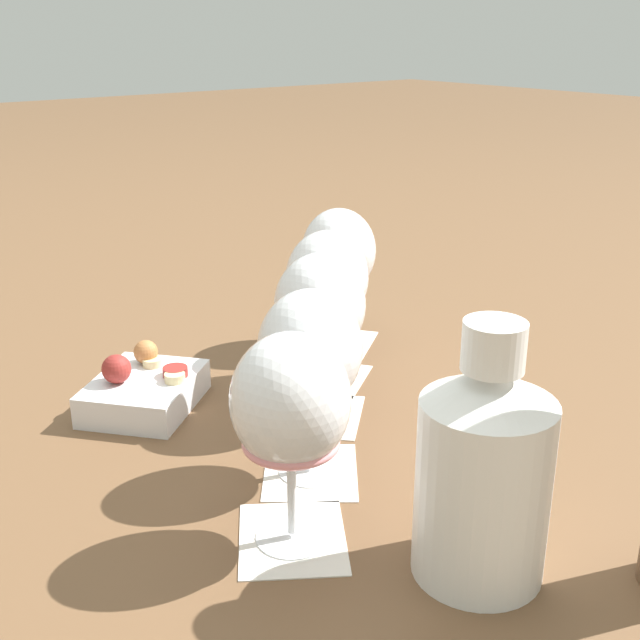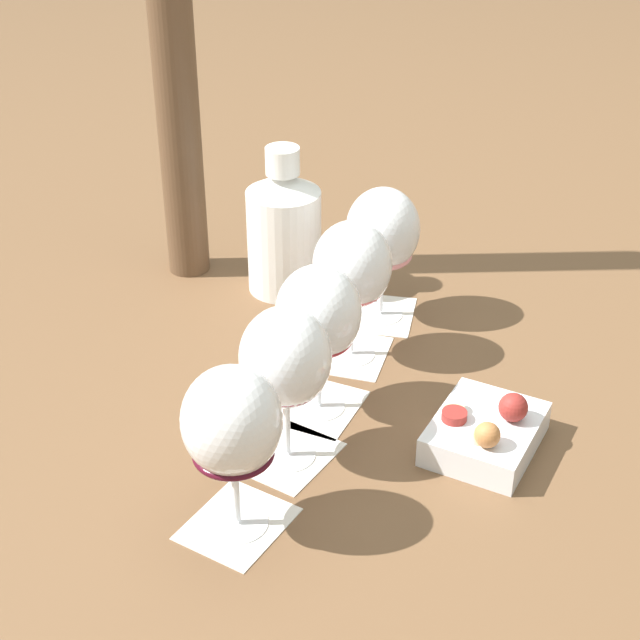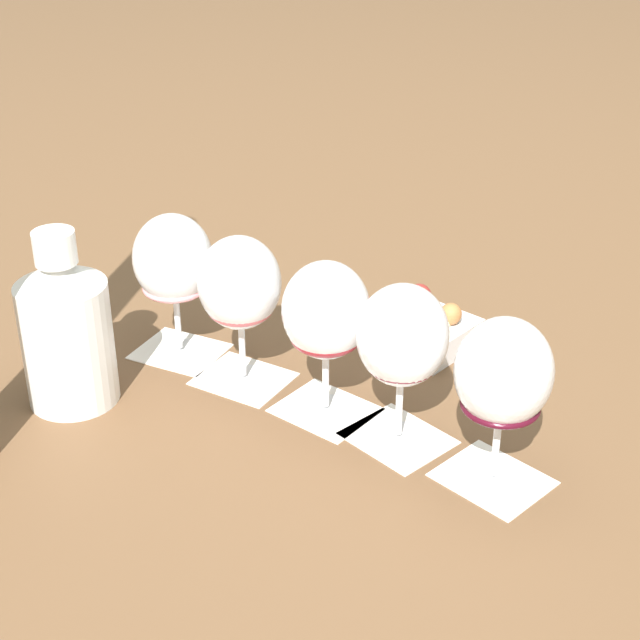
{
  "view_description": "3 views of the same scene",
  "coord_description": "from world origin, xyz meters",
  "px_view_note": "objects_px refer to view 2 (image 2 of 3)",
  "views": [
    {
      "loc": [
        -0.63,
        0.49,
        0.42
      ],
      "look_at": [
        0.0,
        -0.0,
        0.12
      ],
      "focal_mm": 45.0,
      "sensor_mm": 36.0,
      "label": 1
    },
    {
      "loc": [
        0.89,
        -0.36,
        0.7
      ],
      "look_at": [
        0.0,
        -0.0,
        0.12
      ],
      "focal_mm": 55.0,
      "sensor_mm": 36.0,
      "label": 2
    },
    {
      "loc": [
        -0.13,
        -0.95,
        0.63
      ],
      "look_at": [
        0.0,
        -0.0,
        0.12
      ],
      "focal_mm": 55.0,
      "sensor_mm": 36.0,
      "label": 3
    }
  ],
  "objects_px": {
    "wine_glass_2": "(318,318)",
    "snack_dish": "(486,432)",
    "wine_glass_0": "(383,234)",
    "wine_glass_4": "(232,426)",
    "ceramic_vase": "(284,229)",
    "wine_glass_3": "(285,363)",
    "wine_glass_1": "(352,270)",
    "umbrella_pole": "(172,32)"
  },
  "relations": [
    {
      "from": "ceramic_vase",
      "to": "umbrella_pole",
      "type": "xyz_separation_m",
      "value": [
        -0.11,
        -0.11,
        0.26
      ]
    },
    {
      "from": "wine_glass_0",
      "to": "ceramic_vase",
      "type": "height_order",
      "value": "ceramic_vase"
    },
    {
      "from": "ceramic_vase",
      "to": "wine_glass_1",
      "type": "bearing_deg",
      "value": 4.49
    },
    {
      "from": "wine_glass_3",
      "to": "ceramic_vase",
      "type": "relative_size",
      "value": 0.87
    },
    {
      "from": "wine_glass_1",
      "to": "wine_glass_4",
      "type": "distance_m",
      "value": 0.34
    },
    {
      "from": "wine_glass_4",
      "to": "snack_dish",
      "type": "bearing_deg",
      "value": 92.63
    },
    {
      "from": "wine_glass_1",
      "to": "umbrella_pole",
      "type": "distance_m",
      "value": 0.41
    },
    {
      "from": "wine_glass_1",
      "to": "wine_glass_4",
      "type": "relative_size",
      "value": 1.0
    },
    {
      "from": "wine_glass_0",
      "to": "ceramic_vase",
      "type": "xyz_separation_m",
      "value": [
        -0.12,
        -0.09,
        -0.03
      ]
    },
    {
      "from": "ceramic_vase",
      "to": "wine_glass_3",
      "type": "bearing_deg",
      "value": -20.07
    },
    {
      "from": "wine_glass_2",
      "to": "snack_dish",
      "type": "height_order",
      "value": "wine_glass_2"
    },
    {
      "from": "wine_glass_0",
      "to": "wine_glass_3",
      "type": "bearing_deg",
      "value": -43.45
    },
    {
      "from": "wine_glass_2",
      "to": "ceramic_vase",
      "type": "distance_m",
      "value": 0.3
    },
    {
      "from": "umbrella_pole",
      "to": "wine_glass_2",
      "type": "bearing_deg",
      "value": 6.66
    },
    {
      "from": "wine_glass_0",
      "to": "snack_dish",
      "type": "relative_size",
      "value": 1.06
    },
    {
      "from": "wine_glass_0",
      "to": "wine_glass_4",
      "type": "distance_m",
      "value": 0.45
    },
    {
      "from": "wine_glass_0",
      "to": "wine_glass_2",
      "type": "distance_m",
      "value": 0.23
    },
    {
      "from": "snack_dish",
      "to": "wine_glass_0",
      "type": "bearing_deg",
      "value": 177.31
    },
    {
      "from": "ceramic_vase",
      "to": "wine_glass_2",
      "type": "bearing_deg",
      "value": -12.77
    },
    {
      "from": "wine_glass_1",
      "to": "snack_dish",
      "type": "distance_m",
      "value": 0.26
    },
    {
      "from": "umbrella_pole",
      "to": "wine_glass_4",
      "type": "bearing_deg",
      "value": -10.79
    },
    {
      "from": "wine_glass_0",
      "to": "umbrella_pole",
      "type": "relative_size",
      "value": 0.26
    },
    {
      "from": "wine_glass_1",
      "to": "snack_dish",
      "type": "bearing_deg",
      "value": 15.28
    },
    {
      "from": "ceramic_vase",
      "to": "umbrella_pole",
      "type": "relative_size",
      "value": 0.3
    },
    {
      "from": "wine_glass_0",
      "to": "wine_glass_4",
      "type": "height_order",
      "value": "same"
    },
    {
      "from": "wine_glass_0",
      "to": "wine_glass_4",
      "type": "bearing_deg",
      "value": -44.06
    },
    {
      "from": "wine_glass_2",
      "to": "wine_glass_4",
      "type": "bearing_deg",
      "value": -44.44
    },
    {
      "from": "wine_glass_2",
      "to": "wine_glass_3",
      "type": "distance_m",
      "value": 0.1
    },
    {
      "from": "wine_glass_1",
      "to": "ceramic_vase",
      "type": "xyz_separation_m",
      "value": [
        -0.2,
        -0.02,
        -0.03
      ]
    },
    {
      "from": "wine_glass_3",
      "to": "umbrella_pole",
      "type": "bearing_deg",
      "value": 177.57
    },
    {
      "from": "ceramic_vase",
      "to": "wine_glass_4",
      "type": "bearing_deg",
      "value": -26.07
    },
    {
      "from": "wine_glass_0",
      "to": "snack_dish",
      "type": "height_order",
      "value": "wine_glass_0"
    },
    {
      "from": "umbrella_pole",
      "to": "wine_glass_0",
      "type": "bearing_deg",
      "value": 41.55
    },
    {
      "from": "wine_glass_1",
      "to": "wine_glass_3",
      "type": "distance_m",
      "value": 0.22
    },
    {
      "from": "wine_glass_2",
      "to": "wine_glass_3",
      "type": "bearing_deg",
      "value": -42.84
    },
    {
      "from": "wine_glass_1",
      "to": "wine_glass_3",
      "type": "xyz_separation_m",
      "value": [
        0.16,
        -0.15,
        -0.0
      ]
    },
    {
      "from": "wine_glass_3",
      "to": "wine_glass_0",
      "type": "bearing_deg",
      "value": 136.55
    },
    {
      "from": "wine_glass_0",
      "to": "umbrella_pole",
      "type": "bearing_deg",
      "value": -138.45
    },
    {
      "from": "wine_glass_4",
      "to": "ceramic_vase",
      "type": "xyz_separation_m",
      "value": [
        -0.45,
        0.22,
        -0.03
      ]
    },
    {
      "from": "wine_glass_1",
      "to": "wine_glass_2",
      "type": "relative_size",
      "value": 1.0
    },
    {
      "from": "wine_glass_3",
      "to": "wine_glass_1",
      "type": "bearing_deg",
      "value": 137.54
    },
    {
      "from": "wine_glass_3",
      "to": "snack_dish",
      "type": "bearing_deg",
      "value": 71.72
    }
  ]
}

